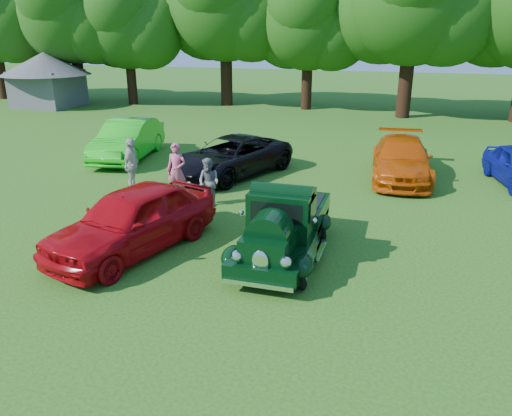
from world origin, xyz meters
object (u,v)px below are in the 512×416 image
(spectator_white, at_px, (132,165))
(gazebo, at_px, (46,73))
(spectator_pink, at_px, (177,170))
(red_convertible, at_px, (132,220))
(back_car_black, at_px, (231,157))
(back_car_orange, at_px, (401,159))
(back_car_lime, at_px, (128,140))
(spectator_grey, at_px, (209,183))
(hero_pickup, at_px, (283,227))

(spectator_white, bearing_deg, gazebo, 34.26)
(spectator_pink, bearing_deg, red_convertible, -82.48)
(back_car_black, relative_size, back_car_orange, 1.03)
(back_car_orange, bearing_deg, back_car_lime, 177.62)
(spectator_white, bearing_deg, back_car_lime, 21.49)
(red_convertible, distance_m, spectator_grey, 3.87)
(red_convertible, relative_size, back_car_orange, 0.95)
(red_convertible, distance_m, back_car_black, 7.48)
(red_convertible, bearing_deg, spectator_pink, 116.55)
(back_car_lime, relative_size, spectator_pink, 2.74)
(spectator_white, bearing_deg, red_convertible, -160.47)
(back_car_lime, bearing_deg, spectator_white, -67.33)
(back_car_orange, relative_size, spectator_pink, 2.80)
(back_car_orange, height_order, spectator_pink, spectator_pink)
(hero_pickup, relative_size, back_car_lime, 0.90)
(back_car_orange, bearing_deg, spectator_white, -157.60)
(spectator_pink, xyz_separation_m, gazebo, (-18.16, 16.67, 1.45))
(hero_pickup, height_order, red_convertible, hero_pickup)
(red_convertible, xyz_separation_m, back_car_orange, (6.59, 8.97, -0.09))
(back_car_black, height_order, spectator_grey, spectator_grey)
(hero_pickup, bearing_deg, back_car_black, 119.21)
(red_convertible, bearing_deg, back_car_lime, 137.23)
(back_car_black, bearing_deg, spectator_white, -109.76)
(back_car_orange, distance_m, spectator_pink, 8.68)
(hero_pickup, distance_m, spectator_white, 7.42)
(hero_pickup, xyz_separation_m, spectator_grey, (-3.23, 3.02, 0.01))
(back_car_black, height_order, back_car_orange, back_car_orange)
(hero_pickup, xyz_separation_m, spectator_pink, (-4.64, 3.59, 0.16))
(spectator_pink, height_order, gazebo, gazebo)
(back_car_black, xyz_separation_m, spectator_pink, (-0.91, -3.09, 0.19))
(hero_pickup, xyz_separation_m, gazebo, (-22.80, 20.26, 1.61))
(hero_pickup, relative_size, spectator_pink, 2.46)
(spectator_white, distance_m, gazebo, 23.33)
(spectator_white, relative_size, gazebo, 0.30)
(spectator_pink, distance_m, gazebo, 24.69)
(back_car_lime, bearing_deg, back_car_black, -22.29)
(back_car_lime, height_order, back_car_black, back_car_lime)
(spectator_grey, bearing_deg, red_convertible, -83.08)
(gazebo, bearing_deg, spectator_pink, -42.55)
(spectator_grey, height_order, gazebo, gazebo)
(back_car_black, bearing_deg, hero_pickup, -38.38)
(spectator_grey, bearing_deg, back_car_black, 113.84)
(back_car_lime, relative_size, gazebo, 0.81)
(back_car_lime, height_order, back_car_orange, back_car_lime)
(red_convertible, xyz_separation_m, gazebo, (-18.95, 21.06, 1.54))
(spectator_grey, bearing_deg, back_car_orange, 56.86)
(back_car_lime, distance_m, back_car_orange, 11.80)
(spectator_pink, relative_size, spectator_grey, 1.18)
(spectator_pink, height_order, spectator_grey, spectator_pink)
(hero_pickup, relative_size, back_car_black, 0.85)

